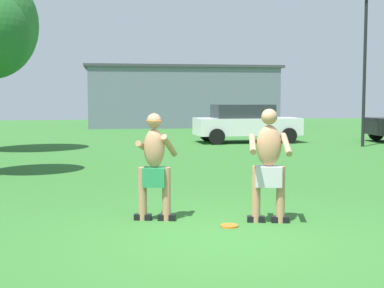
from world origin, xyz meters
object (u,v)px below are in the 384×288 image
player_in_green (154,162)px  lamp_post (365,53)px  frisbee (229,226)px  player_near (269,163)px  car_white_mid_lot (246,123)px

player_in_green → lamp_post: (8.91, 11.18, 2.66)m
frisbee → lamp_post: bearing=56.2°
frisbee → lamp_post: (7.88, 11.77, 3.53)m
player_in_green → frisbee: 1.46m
player_near → car_white_mid_lot: size_ratio=0.39×
player_in_green → car_white_mid_lot: size_ratio=0.37×
car_white_mid_lot → lamp_post: (3.91, -2.63, 2.71)m
lamp_post → player_near: bearing=-122.0°
frisbee → lamp_post: lamp_post is taller
lamp_post → player_in_green: bearing=-128.5°
player_in_green → lamp_post: lamp_post is taller
player_near → lamp_post: 13.93m
car_white_mid_lot → lamp_post: 5.44m
car_white_mid_lot → lamp_post: bearing=-33.9°
player_in_green → frisbee: size_ratio=6.37×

